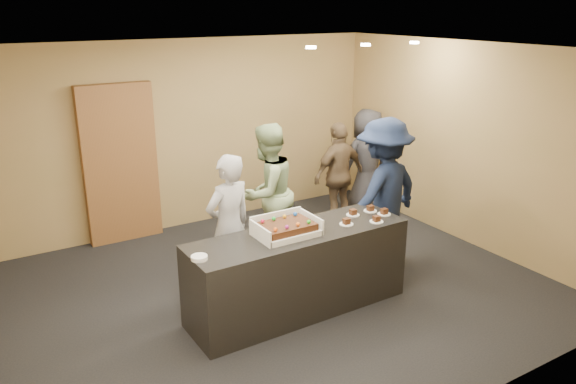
% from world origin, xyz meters
% --- Properties ---
extents(room, '(6.04, 6.00, 2.70)m').
position_xyz_m(room, '(0.00, 0.00, 1.35)').
color(room, black).
rests_on(room, ground).
extents(serving_counter, '(2.41, 0.73, 0.90)m').
position_xyz_m(serving_counter, '(0.02, -0.49, 0.45)').
color(serving_counter, black).
rests_on(serving_counter, floor).
extents(storage_cabinet, '(0.99, 0.15, 2.17)m').
position_xyz_m(storage_cabinet, '(-1.00, 2.41, 1.08)').
color(storage_cabinet, brown).
rests_on(storage_cabinet, floor).
extents(cake_box, '(0.63, 0.44, 0.19)m').
position_xyz_m(cake_box, '(-0.13, -0.46, 0.94)').
color(cake_box, white).
rests_on(cake_box, serving_counter).
extents(sheet_cake, '(0.54, 0.37, 0.11)m').
position_xyz_m(sheet_cake, '(-0.13, -0.49, 1.00)').
color(sheet_cake, '#381B0C').
rests_on(sheet_cake, cake_box).
extents(plate_stack, '(0.15, 0.15, 0.04)m').
position_xyz_m(plate_stack, '(-1.12, -0.56, 0.92)').
color(plate_stack, white).
rests_on(plate_stack, serving_counter).
extents(slice_a, '(0.15, 0.15, 0.07)m').
position_xyz_m(slice_a, '(0.57, -0.57, 0.92)').
color(slice_a, white).
rests_on(slice_a, serving_counter).
extents(slice_b, '(0.15, 0.15, 0.07)m').
position_xyz_m(slice_b, '(0.80, -0.39, 0.92)').
color(slice_b, white).
rests_on(slice_b, serving_counter).
extents(slice_c, '(0.15, 0.15, 0.07)m').
position_xyz_m(slice_c, '(0.89, -0.68, 0.92)').
color(slice_c, white).
rests_on(slice_c, serving_counter).
extents(slice_d, '(0.15, 0.15, 0.07)m').
position_xyz_m(slice_d, '(1.05, -0.39, 0.92)').
color(slice_d, white).
rests_on(slice_d, serving_counter).
extents(slice_e, '(0.15, 0.15, 0.07)m').
position_xyz_m(slice_e, '(1.11, -0.55, 0.92)').
color(slice_e, white).
rests_on(slice_e, serving_counter).
extents(person_server_grey, '(0.67, 0.52, 1.64)m').
position_xyz_m(person_server_grey, '(-0.44, 0.23, 0.82)').
color(person_server_grey, '#A7A7AD').
rests_on(person_server_grey, floor).
extents(person_sage_man, '(1.03, 0.92, 1.76)m').
position_xyz_m(person_sage_man, '(0.39, 0.84, 0.88)').
color(person_sage_man, '#91A878').
rests_on(person_sage_man, floor).
extents(person_navy_man, '(1.31, 0.91, 1.87)m').
position_xyz_m(person_navy_man, '(1.53, -0.04, 0.93)').
color(person_navy_man, '#141E3B').
rests_on(person_navy_man, floor).
extents(person_brown_extra, '(0.95, 0.49, 1.55)m').
position_xyz_m(person_brown_extra, '(1.85, 1.29, 0.78)').
color(person_brown_extra, brown).
rests_on(person_brown_extra, floor).
extents(person_dark_suit, '(0.81, 0.54, 1.65)m').
position_xyz_m(person_dark_suit, '(2.53, 1.50, 0.82)').
color(person_dark_suit, '#28272D').
rests_on(person_dark_suit, floor).
extents(ceiling_spotlights, '(1.72, 0.12, 0.03)m').
position_xyz_m(ceiling_spotlights, '(1.60, 0.50, 2.67)').
color(ceiling_spotlights, '#FFEAC6').
rests_on(ceiling_spotlights, ceiling).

